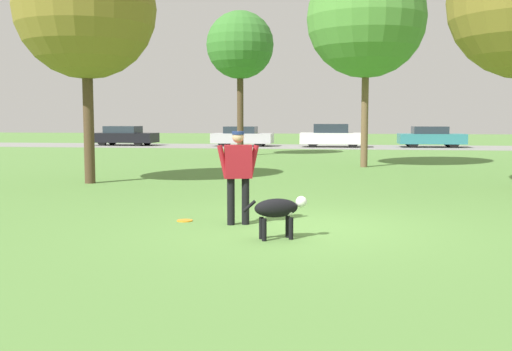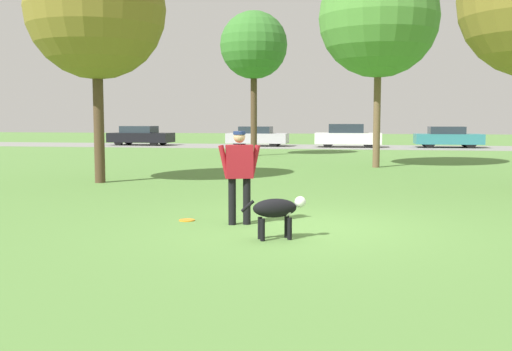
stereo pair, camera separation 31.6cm
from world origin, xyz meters
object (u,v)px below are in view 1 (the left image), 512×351
object	(u,v)px
dog	(279,210)
parked_car_silver	(242,136)
tree_near_left	(86,9)
parked_car_teal	(431,137)
tree_mid_center	(366,18)
tree_far_left	(240,46)
parked_car_black	(124,136)
person	(238,170)
frisbee	(185,221)
parked_car_white	(332,136)

from	to	relation	value
dog	parked_car_silver	distance (m)	29.65
dog	parked_car_silver	size ratio (longest dim) A/B	0.25
dog	tree_near_left	xyz separation A→B (m)	(-6.03, 6.93, 4.31)
parked_car_teal	dog	bearing A→B (deg)	-103.77
tree_mid_center	tree_far_left	bearing A→B (deg)	133.44
tree_mid_center	tree_near_left	bearing A→B (deg)	-139.15
dog	parked_car_black	world-z (taller)	parked_car_black
dog	parked_car_black	size ratio (longest dim) A/B	0.23
parked_car_black	tree_far_left	bearing A→B (deg)	-42.43
dog	tree_far_left	distance (m)	20.58
person	dog	bearing A→B (deg)	-71.46
tree_mid_center	parked_car_teal	distance (m)	17.01
person	frisbee	size ratio (longest dim) A/B	5.68
parked_car_black	parked_car_white	xyz separation A→B (m)	(13.66, -0.43, 0.07)
person	frisbee	bearing A→B (deg)	151.17
person	parked_car_white	bearing A→B (deg)	70.42
frisbee	parked_car_black	bearing A→B (deg)	112.63
tree_mid_center	parked_car_white	xyz separation A→B (m)	(-1.44, 15.07, -4.71)
person	dog	size ratio (longest dim) A/B	1.65
frisbee	tree_far_left	world-z (taller)	tree_far_left
tree_far_left	parked_car_silver	world-z (taller)	tree_far_left
person	parked_car_silver	size ratio (longest dim) A/B	0.41
parked_car_teal	parked_car_silver	bearing A→B (deg)	179.14
tree_far_left	tree_near_left	distance (m)	12.86
frisbee	parked_car_white	bearing A→B (deg)	85.67
tree_far_left	frisbee	bearing A→B (deg)	-83.25
frisbee	parked_car_teal	bearing A→B (deg)	73.85
person	frisbee	world-z (taller)	person
dog	tree_mid_center	xyz separation A→B (m)	(1.71, 13.62, 4.96)
dog	parked_car_white	world-z (taller)	parked_car_white
tree_far_left	parked_car_teal	xyz separation A→B (m)	(10.26, 9.68, -4.58)
parked_car_teal	tree_far_left	bearing A→B (deg)	-138.33
tree_far_left	parked_car_teal	bearing A→B (deg)	43.32
tree_near_left	tree_far_left	bearing A→B (deg)	80.78
tree_mid_center	frisbee	bearing A→B (deg)	-105.93
parked_car_black	dog	bearing A→B (deg)	-62.49
tree_far_left	dog	bearing A→B (deg)	-78.56
frisbee	tree_mid_center	world-z (taller)	tree_mid_center
tree_near_left	parked_car_silver	xyz separation A→B (m)	(0.52, 22.20, -4.13)
tree_near_left	tree_mid_center	size ratio (longest dim) A/B	0.88
person	parked_car_teal	bearing A→B (deg)	58.50
person	parked_car_black	size ratio (longest dim) A/B	0.37
dog	parked_car_silver	bearing A→B (deg)	76.82
tree_near_left	tree_mid_center	world-z (taller)	tree_mid_center
person	tree_near_left	world-z (taller)	tree_near_left
frisbee	parked_car_white	xyz separation A→B (m)	(2.07, 27.37, 0.69)
tree_mid_center	parked_car_teal	size ratio (longest dim) A/B	1.88
tree_near_left	parked_car_silver	size ratio (longest dim) A/B	1.73
dog	parked_car_teal	size ratio (longest dim) A/B	0.24
dog	parked_car_silver	xyz separation A→B (m)	(-5.50, 29.13, 0.18)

